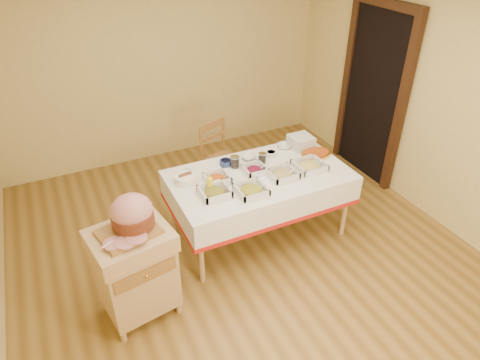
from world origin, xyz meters
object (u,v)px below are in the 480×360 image
butcher_cart (135,269)px  dining_chair (221,159)px  dining_table (259,187)px  brass_platter (316,154)px  mustard_bottle (210,184)px  plate_stack (301,142)px  preserve_jar_right (262,158)px  bread_basket (186,179)px  preserve_jar_left (235,162)px  ham_on_board (132,216)px

butcher_cart → dining_chair: (1.40, 1.43, -0.03)m
dining_table → brass_platter: brass_platter is taller
mustard_bottle → plate_stack: mustard_bottle is taller
dining_chair → preserve_jar_right: dining_chair is taller
dining_chair → brass_platter: (0.77, -0.84, 0.30)m
bread_basket → brass_platter: (1.46, -0.10, -0.02)m
preserve_jar_right → bread_basket: 0.86m
butcher_cart → preserve_jar_left: size_ratio=7.11×
preserve_jar_right → bread_basket: (-0.86, -0.02, -0.01)m
ham_on_board → mustard_bottle: size_ratio=2.69×
plate_stack → preserve_jar_right: bearing=-168.1°
butcher_cart → plate_stack: size_ratio=3.62×
preserve_jar_right → mustard_bottle: size_ratio=0.62×
ham_on_board → preserve_jar_left: 1.43m
preserve_jar_right → dining_table: bearing=-124.3°
preserve_jar_left → brass_platter: 0.91m
dining_chair → brass_platter: bearing=-47.4°
dining_table → ham_on_board: 1.53m
preserve_jar_left → preserve_jar_right: size_ratio=1.14×
ham_on_board → mustard_bottle: bearing=26.7°
butcher_cart → plate_stack: bearing=21.3°
butcher_cart → ham_on_board: ham_on_board is taller
butcher_cart → mustard_bottle: (0.87, 0.45, 0.34)m
plate_stack → butcher_cart: bearing=-158.7°
dining_chair → preserve_jar_left: bearing=-100.4°
dining_chair → ham_on_board: (-1.35, -1.40, 0.54)m
plate_stack → ham_on_board: bearing=-159.1°
ham_on_board → mustard_bottle: 0.94m
dining_table → bread_basket: 0.78m
preserve_jar_left → plate_stack: plate_stack is taller
preserve_jar_left → preserve_jar_right: 0.30m
preserve_jar_right → bread_basket: size_ratio=0.49×
brass_platter → dining_table: bearing=-173.9°
plate_stack → dining_chair: bearing=140.4°
plate_stack → brass_platter: size_ratio=0.70×
preserve_jar_right → brass_platter: (0.60, -0.12, -0.03)m
butcher_cart → preserve_jar_left: bearing=30.6°
butcher_cart → preserve_jar_left: (1.27, 0.75, 0.31)m
dining_table → preserve_jar_left: (-0.17, 0.24, 0.22)m
brass_platter → butcher_cart: bearing=-164.7°
preserve_jar_right → brass_platter: bearing=-11.5°
ham_on_board → bread_basket: size_ratio=2.13×
dining_chair → preserve_jar_left: size_ratio=7.44×
bread_basket → brass_platter: 1.46m
dining_table → preserve_jar_left: size_ratio=14.65×
dining_chair → bread_basket: bearing=-132.7°
butcher_cart → plate_stack: (2.13, 0.83, 0.33)m
ham_on_board → preserve_jar_left: size_ratio=3.80×
preserve_jar_right → plate_stack: 0.57m
dining_chair → plate_stack: bearing=-39.6°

